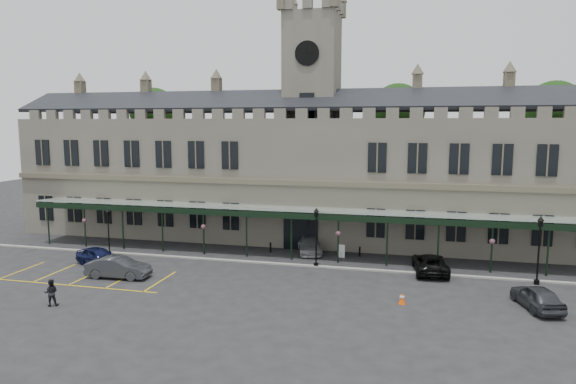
% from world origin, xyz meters
% --- Properties ---
extents(ground, '(140.00, 140.00, 0.00)m').
position_xyz_m(ground, '(0.00, 0.00, 0.00)').
color(ground, black).
extents(station_building, '(60.00, 10.36, 17.30)m').
position_xyz_m(station_building, '(0.00, 15.91, 6.47)').
color(station_building, '#5D584D').
rests_on(station_building, ground).
extents(clock_tower, '(5.60, 5.60, 24.80)m').
position_xyz_m(clock_tower, '(0.00, 16.00, 13.11)').
color(clock_tower, '#5D584D').
rests_on(clock_tower, ground).
extents(canopy, '(50.00, 4.10, 4.30)m').
position_xyz_m(canopy, '(0.00, 7.46, 2.40)').
color(canopy, '#8C9E93').
rests_on(canopy, ground).
extents(kerb, '(60.00, 0.40, 0.12)m').
position_xyz_m(kerb, '(0.00, 5.50, 0.06)').
color(kerb, gray).
rests_on(kerb, ground).
extents(parking_markings, '(16.00, 6.00, 0.01)m').
position_xyz_m(parking_markings, '(-14.00, -1.50, 0.00)').
color(parking_markings, gold).
rests_on(parking_markings, ground).
extents(tree_behind_left, '(6.00, 6.00, 16.00)m').
position_xyz_m(tree_behind_left, '(-22.00, 25.00, 12.81)').
color(tree_behind_left, '#332314').
rests_on(tree_behind_left, ground).
extents(tree_behind_mid, '(6.00, 6.00, 16.00)m').
position_xyz_m(tree_behind_mid, '(8.00, 25.00, 12.81)').
color(tree_behind_mid, '#332314').
rests_on(tree_behind_mid, ground).
extents(tree_behind_right, '(6.00, 6.00, 16.00)m').
position_xyz_m(tree_behind_right, '(24.00, 25.00, 12.81)').
color(tree_behind_right, '#332314').
rests_on(tree_behind_right, ground).
extents(lamp_post_left, '(0.39, 0.39, 4.14)m').
position_xyz_m(lamp_post_left, '(-16.11, 5.08, 2.45)').
color(lamp_post_left, black).
rests_on(lamp_post_left, ground).
extents(lamp_post_mid, '(0.46, 0.46, 4.86)m').
position_xyz_m(lamp_post_mid, '(2.45, 5.55, 2.88)').
color(lamp_post_mid, black).
rests_on(lamp_post_mid, ground).
extents(lamp_post_right, '(0.48, 0.48, 5.02)m').
position_xyz_m(lamp_post_right, '(18.82, 4.87, 2.98)').
color(lamp_post_right, black).
rests_on(lamp_post_right, ground).
extents(traffic_cone, '(0.46, 0.46, 0.73)m').
position_xyz_m(traffic_cone, '(9.44, -1.61, 0.36)').
color(traffic_cone, '#F65207').
rests_on(traffic_cone, ground).
extents(sign_board, '(0.66, 0.21, 1.14)m').
position_xyz_m(sign_board, '(4.04, 8.94, 0.56)').
color(sign_board, black).
rests_on(sign_board, ground).
extents(bollard_left, '(0.16, 0.16, 0.91)m').
position_xyz_m(bollard_left, '(-2.41, 9.18, 0.46)').
color(bollard_left, black).
rests_on(bollard_left, ground).
extents(bollard_right, '(0.16, 0.16, 0.87)m').
position_xyz_m(bollard_right, '(5.56, 9.68, 0.44)').
color(bollard_right, black).
rests_on(bollard_right, ground).
extents(car_left_a, '(4.68, 3.16, 1.48)m').
position_xyz_m(car_left_a, '(-15.00, 1.82, 0.74)').
color(car_left_a, '#0B1134').
rests_on(car_left_a, ground).
extents(car_left_b, '(4.90, 1.98, 1.58)m').
position_xyz_m(car_left_b, '(-11.50, -0.87, 0.79)').
color(car_left_b, '#323438').
rests_on(car_left_b, ground).
extents(car_taxi, '(3.23, 5.13, 1.39)m').
position_xyz_m(car_taxi, '(1.00, 10.00, 0.69)').
color(car_taxi, '#97999E').
rests_on(car_taxi, ground).
extents(car_van, '(2.90, 5.48, 1.47)m').
position_xyz_m(car_van, '(11.40, 6.08, 0.73)').
color(car_van, black).
rests_on(car_van, ground).
extents(car_right_a, '(2.89, 4.77, 1.52)m').
position_xyz_m(car_right_a, '(17.68, -0.46, 0.76)').
color(car_right_a, '#323438').
rests_on(car_right_a, ground).
extents(person_b, '(1.06, 0.98, 1.75)m').
position_xyz_m(person_b, '(-12.30, -7.29, 0.87)').
color(person_b, black).
rests_on(person_b, ground).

